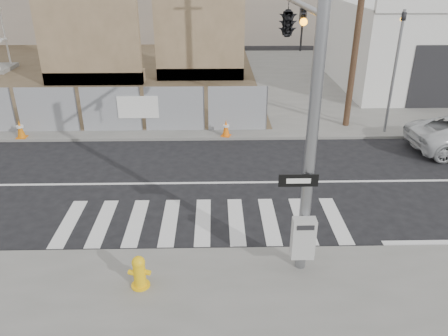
{
  "coord_description": "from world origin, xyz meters",
  "views": [
    {
      "loc": [
        0.38,
        -13.62,
        7.09
      ],
      "look_at": [
        0.65,
        -1.72,
        1.4
      ],
      "focal_mm": 35.0,
      "sensor_mm": 36.0,
      "label": 1
    }
  ],
  "objects_px": {
    "signal_pole": "(294,57)",
    "traffic_cone_c": "(20,129)",
    "fire_hydrant": "(139,272)",
    "traffic_cone_d": "(226,128)",
    "auto_shop": "(440,44)"
  },
  "relations": [
    {
      "from": "fire_hydrant",
      "to": "traffic_cone_c",
      "type": "xyz_separation_m",
      "value": [
        -6.59,
        9.69,
        -0.03
      ]
    },
    {
      "from": "signal_pole",
      "to": "traffic_cone_d",
      "type": "height_order",
      "value": "signal_pole"
    },
    {
      "from": "traffic_cone_c",
      "to": "fire_hydrant",
      "type": "bearing_deg",
      "value": -55.79
    },
    {
      "from": "signal_pole",
      "to": "traffic_cone_c",
      "type": "bearing_deg",
      "value": 149.15
    },
    {
      "from": "signal_pole",
      "to": "traffic_cone_c",
      "type": "xyz_separation_m",
      "value": [
        -10.49,
        6.27,
        -4.28
      ]
    },
    {
      "from": "fire_hydrant",
      "to": "traffic_cone_d",
      "type": "relative_size",
      "value": 1.14
    },
    {
      "from": "auto_shop",
      "to": "traffic_cone_c",
      "type": "bearing_deg",
      "value": -158.32
    },
    {
      "from": "signal_pole",
      "to": "traffic_cone_d",
      "type": "xyz_separation_m",
      "value": [
        -1.63,
        6.27,
        -4.3
      ]
    },
    {
      "from": "fire_hydrant",
      "to": "traffic_cone_d",
      "type": "distance_m",
      "value": 9.95
    },
    {
      "from": "signal_pole",
      "to": "traffic_cone_c",
      "type": "height_order",
      "value": "signal_pole"
    },
    {
      "from": "fire_hydrant",
      "to": "traffic_cone_d",
      "type": "xyz_separation_m",
      "value": [
        2.27,
        9.69,
        -0.06
      ]
    },
    {
      "from": "auto_shop",
      "to": "fire_hydrant",
      "type": "bearing_deg",
      "value": -129.88
    },
    {
      "from": "fire_hydrant",
      "to": "traffic_cone_d",
      "type": "height_order",
      "value": "fire_hydrant"
    },
    {
      "from": "traffic_cone_d",
      "to": "fire_hydrant",
      "type": "bearing_deg",
      "value": -103.21
    },
    {
      "from": "traffic_cone_d",
      "to": "signal_pole",
      "type": "bearing_deg",
      "value": -75.44
    }
  ]
}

